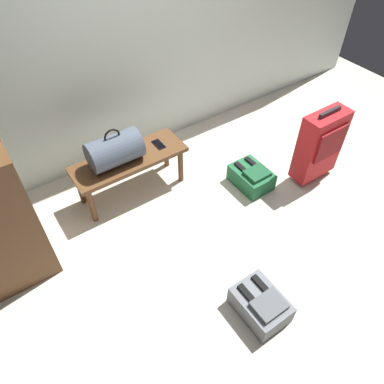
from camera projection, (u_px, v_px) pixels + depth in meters
ground_plane at (241, 240)px, 2.98m from camera, size 6.60×6.60×0.00m
back_wall at (130, 1)px, 2.89m from camera, size 6.00×0.10×2.80m
bench at (130, 163)px, 3.13m from camera, size 1.00×0.36×0.40m
duffel_bag_slate at (115, 150)px, 2.95m from camera, size 0.44×0.26×0.34m
cell_phone at (159, 144)px, 3.21m from camera, size 0.07×0.14×0.01m
suitcase_upright_red at (320, 145)px, 3.24m from camera, size 0.43×0.21×0.74m
backpack_grey at (261, 305)px, 2.48m from camera, size 0.28×0.38×0.21m
backpack_green at (251, 177)px, 3.37m from camera, size 0.28×0.38×0.21m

